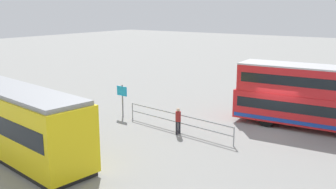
% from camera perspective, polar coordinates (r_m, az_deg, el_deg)
% --- Properties ---
extents(ground_plane, '(160.00, 160.00, 0.00)m').
position_cam_1_polar(ground_plane, '(24.98, 15.85, -4.83)').
color(ground_plane, gray).
extents(double_decker_bus, '(11.97, 3.27, 3.95)m').
position_cam_1_polar(double_decker_bus, '(24.89, 23.61, -0.67)').
color(double_decker_bus, red).
rests_on(double_decker_bus, ground).
extents(pedestrian_near_railing, '(0.38, 0.38, 1.62)m').
position_cam_1_polar(pedestrian_near_railing, '(22.60, 1.53, -3.73)').
color(pedestrian_near_railing, black).
rests_on(pedestrian_near_railing, ground).
extents(pedestrian_railing, '(8.08, 1.05, 1.08)m').
position_cam_1_polar(pedestrian_railing, '(23.28, 1.43, -3.71)').
color(pedestrian_railing, gray).
rests_on(pedestrian_railing, ground).
extents(info_sign, '(0.91, 0.14, 2.23)m').
position_cam_1_polar(info_sign, '(26.34, -6.91, -0.10)').
color(info_sign, slate).
rests_on(info_sign, ground).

